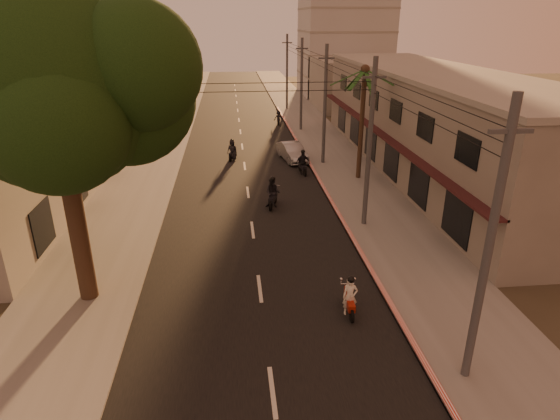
{
  "coord_description": "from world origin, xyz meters",
  "views": [
    {
      "loc": [
        -0.95,
        -15.17,
        10.68
      ],
      "look_at": [
        1.25,
        5.54,
        2.13
      ],
      "focal_mm": 30.0,
      "sensor_mm": 36.0,
      "label": 1
    }
  ],
  "objects_px": {
    "scooter_mid_b": "(303,163)",
    "scooter_mid_a": "(273,193)",
    "broadleaf_tree": "(65,87)",
    "palm_tree": "(365,76)",
    "scooter_red": "(350,297)",
    "scooter_far_b": "(278,118)",
    "scooter_far_a": "(232,150)",
    "parked_car": "(292,152)"
  },
  "relations": [
    {
      "from": "broadleaf_tree",
      "to": "scooter_far_a",
      "type": "height_order",
      "value": "broadleaf_tree"
    },
    {
      "from": "palm_tree",
      "to": "parked_car",
      "type": "height_order",
      "value": "palm_tree"
    },
    {
      "from": "broadleaf_tree",
      "to": "scooter_mid_a",
      "type": "height_order",
      "value": "broadleaf_tree"
    },
    {
      "from": "scooter_mid_a",
      "to": "scooter_far_a",
      "type": "bearing_deg",
      "value": 119.01
    },
    {
      "from": "broadleaf_tree",
      "to": "scooter_mid_a",
      "type": "distance_m",
      "value": 14.29
    },
    {
      "from": "scooter_mid_a",
      "to": "scooter_far_a",
      "type": "distance_m",
      "value": 10.87
    },
    {
      "from": "broadleaf_tree",
      "to": "scooter_mid_a",
      "type": "relative_size",
      "value": 6.07
    },
    {
      "from": "palm_tree",
      "to": "scooter_far_b",
      "type": "height_order",
      "value": "palm_tree"
    },
    {
      "from": "scooter_mid_b",
      "to": "scooter_far_a",
      "type": "bearing_deg",
      "value": 132.01
    },
    {
      "from": "parked_car",
      "to": "scooter_far_a",
      "type": "bearing_deg",
      "value": 161.98
    },
    {
      "from": "scooter_red",
      "to": "scooter_mid_a",
      "type": "bearing_deg",
      "value": 102.81
    },
    {
      "from": "palm_tree",
      "to": "scooter_mid_b",
      "type": "bearing_deg",
      "value": 157.89
    },
    {
      "from": "broadleaf_tree",
      "to": "parked_car",
      "type": "xyz_separation_m",
      "value": [
        10.52,
        19.07,
        -7.77
      ]
    },
    {
      "from": "scooter_red",
      "to": "broadleaf_tree",
      "type": "bearing_deg",
      "value": 170.03
    },
    {
      "from": "parked_car",
      "to": "palm_tree",
      "type": "bearing_deg",
      "value": -62.45
    },
    {
      "from": "scooter_red",
      "to": "parked_car",
      "type": "bearing_deg",
      "value": 91.69
    },
    {
      "from": "scooter_mid_a",
      "to": "scooter_far_b",
      "type": "xyz_separation_m",
      "value": [
        2.79,
        23.69,
        -0.19
      ]
    },
    {
      "from": "scooter_red",
      "to": "parked_car",
      "type": "xyz_separation_m",
      "value": [
        0.56,
        21.4,
        -0.03
      ]
    },
    {
      "from": "scooter_red",
      "to": "scooter_far_b",
      "type": "xyz_separation_m",
      "value": [
        0.86,
        35.1,
        -0.02
      ]
    },
    {
      "from": "palm_tree",
      "to": "scooter_mid_b",
      "type": "xyz_separation_m",
      "value": [
        -3.8,
        1.54,
        -6.31
      ]
    },
    {
      "from": "scooter_mid_b",
      "to": "scooter_mid_a",
      "type": "bearing_deg",
      "value": -121.69
    },
    {
      "from": "scooter_far_a",
      "to": "palm_tree",
      "type": "bearing_deg",
      "value": -14.32
    },
    {
      "from": "broadleaf_tree",
      "to": "scooter_mid_b",
      "type": "distance_m",
      "value": 20.3
    },
    {
      "from": "scooter_red",
      "to": "scooter_far_a",
      "type": "bearing_deg",
      "value": 104.11
    },
    {
      "from": "scooter_far_b",
      "to": "scooter_mid_b",
      "type": "bearing_deg",
      "value": -86.96
    },
    {
      "from": "parked_car",
      "to": "broadleaf_tree",
      "type": "bearing_deg",
      "value": -129.46
    },
    {
      "from": "broadleaf_tree",
      "to": "palm_tree",
      "type": "height_order",
      "value": "broadleaf_tree"
    },
    {
      "from": "broadleaf_tree",
      "to": "scooter_mid_b",
      "type": "relative_size",
      "value": 6.38
    },
    {
      "from": "broadleaf_tree",
      "to": "scooter_mid_a",
      "type": "bearing_deg",
      "value": 48.55
    },
    {
      "from": "broadleaf_tree",
      "to": "scooter_far_b",
      "type": "bearing_deg",
      "value": 71.74
    },
    {
      "from": "broadleaf_tree",
      "to": "palm_tree",
      "type": "relative_size",
      "value": 1.48
    },
    {
      "from": "palm_tree",
      "to": "scooter_mid_a",
      "type": "bearing_deg",
      "value": -144.08
    },
    {
      "from": "palm_tree",
      "to": "scooter_far_b",
      "type": "relative_size",
      "value": 5.09
    },
    {
      "from": "scooter_red",
      "to": "scooter_far_b",
      "type": "relative_size",
      "value": 1.07
    },
    {
      "from": "scooter_far_b",
      "to": "palm_tree",
      "type": "bearing_deg",
      "value": -75.59
    },
    {
      "from": "broadleaf_tree",
      "to": "scooter_far_b",
      "type": "distance_m",
      "value": 35.37
    },
    {
      "from": "broadleaf_tree",
      "to": "scooter_mid_b",
      "type": "height_order",
      "value": "broadleaf_tree"
    },
    {
      "from": "palm_tree",
      "to": "scooter_red",
      "type": "bearing_deg",
      "value": -106.05
    },
    {
      "from": "scooter_mid_b",
      "to": "scooter_far_a",
      "type": "relative_size",
      "value": 1.08
    },
    {
      "from": "broadleaf_tree",
      "to": "scooter_far_b",
      "type": "relative_size",
      "value": 7.51
    },
    {
      "from": "scooter_red",
      "to": "scooter_mid_b",
      "type": "height_order",
      "value": "scooter_mid_b"
    },
    {
      "from": "scooter_mid_a",
      "to": "scooter_far_b",
      "type": "distance_m",
      "value": 23.85
    }
  ]
}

